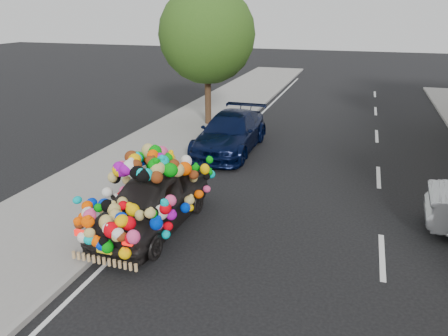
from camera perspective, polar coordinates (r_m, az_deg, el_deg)
name	(u,v)px	position (r m, az deg, el deg)	size (l,w,h in m)	color
ground	(225,232)	(10.68, 0.16, -8.42)	(100.00, 100.00, 0.00)	black
sidewalk	(73,207)	(12.49, -19.08, -4.87)	(4.00, 60.00, 0.12)	gray
kerb	(138,217)	(11.49, -11.16, -6.28)	(0.15, 60.00, 0.13)	gray
lane_markings	(382,256)	(10.33, 19.94, -10.79)	(6.00, 50.00, 0.01)	silver
tree_near_sidewalk	(207,35)	(19.62, -2.21, 16.99)	(4.20, 4.20, 6.13)	#332114
plush_art_car	(151,188)	(10.65, -9.52, -2.60)	(2.11, 4.33, 2.04)	black
navy_sedan	(230,133)	(16.44, 0.85, 4.65)	(1.98, 4.88, 1.42)	black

